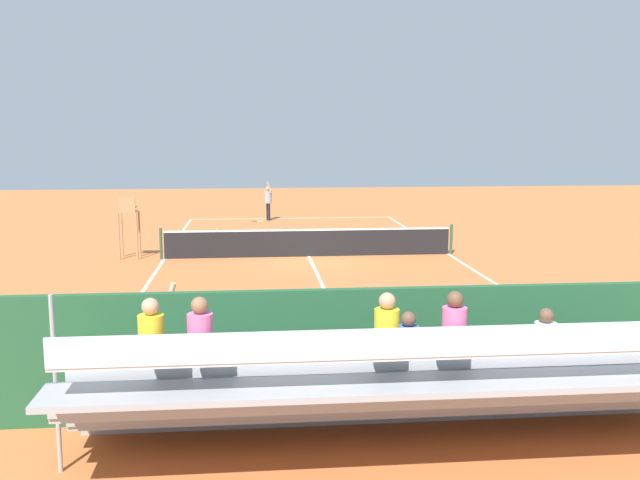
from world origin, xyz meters
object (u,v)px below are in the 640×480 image
at_px(tennis_racket, 260,221).
at_px(tennis_net, 309,242).
at_px(umpire_chair, 128,221).
at_px(line_judge, 169,340).
at_px(tennis_ball_near, 217,229).
at_px(equipment_bag, 448,386).
at_px(bleacher_stand, 402,385).
at_px(tennis_player, 268,200).
at_px(courtside_bench, 540,358).

bearing_deg(tennis_racket, tennis_net, 99.26).
bearing_deg(umpire_chair, line_judge, 102.00).
distance_m(tennis_racket, tennis_ball_near, 3.37).
bearing_deg(equipment_bag, bleacher_stand, 58.44).
bearing_deg(tennis_racket, tennis_player, -131.83).
bearing_deg(equipment_bag, tennis_ball_near, -76.99).
xyz_separation_m(bleacher_stand, tennis_ball_near, (3.51, -22.42, -0.94)).
bearing_deg(tennis_net, equipment_bag, 95.19).
relative_size(tennis_racket, line_judge, 0.30).
bearing_deg(umpire_chair, equipment_bag, 118.54).
relative_size(umpire_chair, tennis_racket, 3.65).
distance_m(umpire_chair, line_judge, 13.69).
relative_size(equipment_bag, tennis_player, 0.47).
bearing_deg(tennis_racket, courtside_bench, 100.91).
bearing_deg(tennis_net, tennis_ball_near, -63.52).
distance_m(tennis_net, umpire_chair, 6.26).
bearing_deg(tennis_player, tennis_net, 96.42).
xyz_separation_m(tennis_racket, line_judge, (1.75, 22.97, 1.00)).
distance_m(bleacher_stand, umpire_chair, 16.80).
bearing_deg(equipment_bag, umpire_chair, -61.46).
bearing_deg(line_judge, equipment_bag, 176.87).
distance_m(equipment_bag, tennis_ball_near, 20.98).
bearing_deg(line_judge, tennis_player, -95.34).
distance_m(umpire_chair, tennis_racket, 10.71).
bearing_deg(tennis_net, umpire_chair, -2.19).
relative_size(bleacher_stand, tennis_ball_near, 137.27).
distance_m(tennis_net, courtside_bench, 13.57).
xyz_separation_m(bleacher_stand, courtside_bench, (-2.84, -2.11, -0.41)).
relative_size(umpire_chair, equipment_bag, 2.38).
distance_m(courtside_bench, tennis_racket, 23.52).
relative_size(tennis_net, equipment_bag, 11.44).
height_order(tennis_player, tennis_ball_near, tennis_player).
bearing_deg(tennis_player, bleacher_stand, 92.59).
xyz_separation_m(bleacher_stand, line_judge, (3.36, -2.23, 0.05)).
height_order(bleacher_stand, tennis_player, bleacher_stand).
bearing_deg(bleacher_stand, umpire_chair, -68.34).
bearing_deg(tennis_racket, line_judge, 85.64).
height_order(courtside_bench, equipment_bag, courtside_bench).
xyz_separation_m(equipment_bag, tennis_racket, (2.82, -23.22, -0.16)).
xyz_separation_m(tennis_player, tennis_ball_near, (2.35, 3.27, -0.98)).
height_order(courtside_bench, line_judge, line_judge).
xyz_separation_m(bleacher_stand, umpire_chair, (6.20, -15.61, 0.34)).
bearing_deg(tennis_net, courtside_bench, 102.11).
relative_size(tennis_net, bleacher_stand, 1.14).
relative_size(tennis_net, umpire_chair, 4.81).
relative_size(tennis_net, tennis_ball_near, 156.06).
bearing_deg(courtside_bench, tennis_player, -80.36).
bearing_deg(tennis_net, tennis_racket, -80.74).
distance_m(tennis_player, tennis_racket, 1.20).
bearing_deg(umpire_chair, tennis_racket, -115.64).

